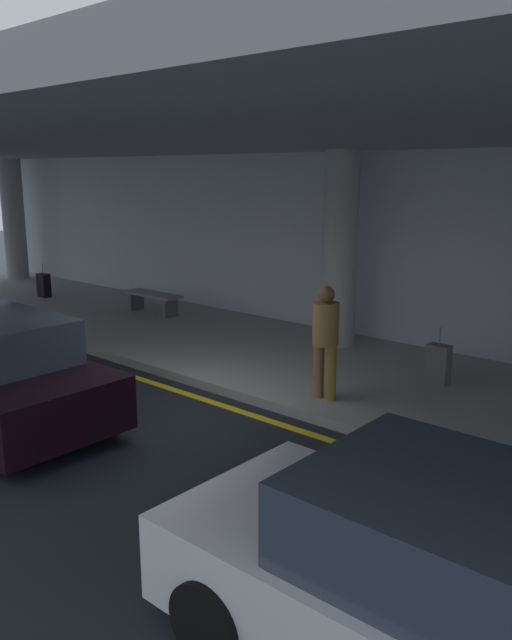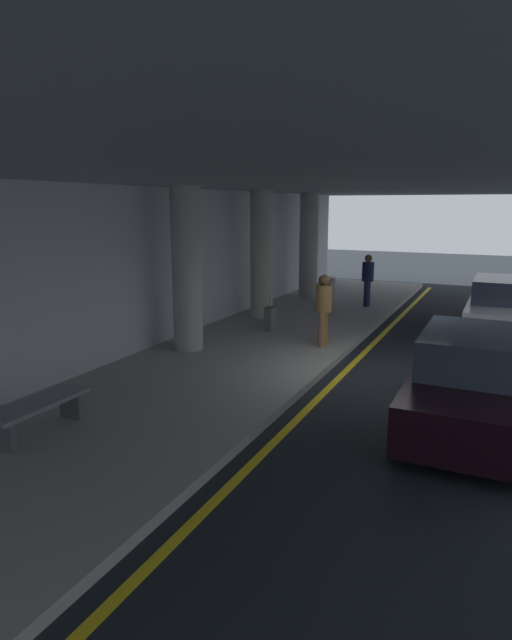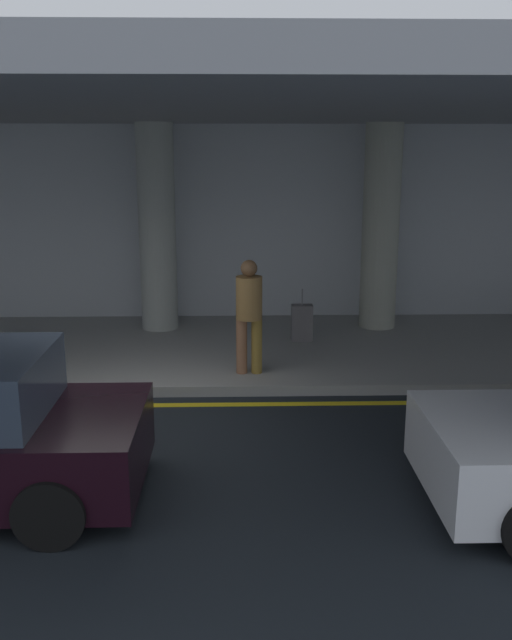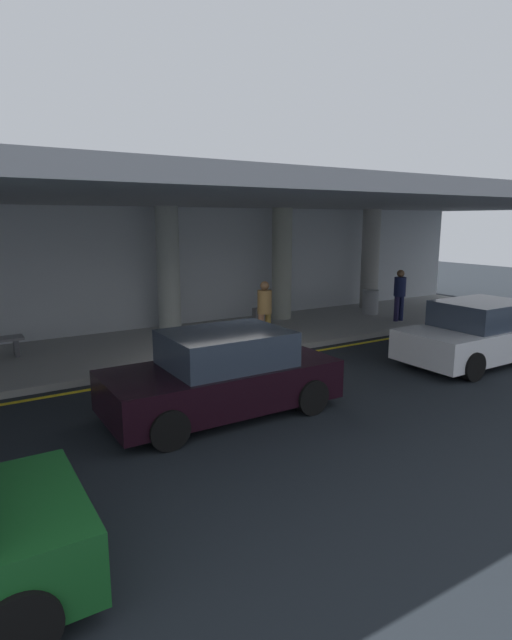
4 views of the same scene
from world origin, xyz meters
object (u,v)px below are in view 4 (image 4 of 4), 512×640
object	(u,v)px
suitcase_upright_secondary	(259,318)
trash_bin_steel	(370,302)
support_column_left_mid	(168,270)
car_black	(223,375)
support_column_right_mid	(370,259)
car_white	(478,334)
traveler_with_luggage	(265,308)
person_waiting_for_ride	(400,292)
support_column_center	(282,264)

from	to	relation	value
suitcase_upright_secondary	trash_bin_steel	size ratio (longest dim) A/B	1.06
support_column_left_mid	car_black	size ratio (longest dim) A/B	0.89
support_column_right_mid	car_black	distance (m)	11.43
car_white	traveler_with_luggage	distance (m)	5.32
suitcase_upright_secondary	trash_bin_steel	xyz separation A→B (m)	(4.60, -0.06, 0.11)
car_white	traveler_with_luggage	bearing A→B (deg)	136.82
support_column_left_mid	traveler_with_luggage	xyz separation A→B (m)	(1.59, -2.70, -0.86)
person_waiting_for_ride	trash_bin_steel	world-z (taller)	person_waiting_for_ride
car_black	traveler_with_luggage	size ratio (longest dim) A/B	2.44
support_column_left_mid	person_waiting_for_ride	bearing A→B (deg)	-18.91
support_column_center	suitcase_upright_secondary	bearing A→B (deg)	-147.67
support_column_center	person_waiting_for_ride	size ratio (longest dim) A/B	2.17
support_column_right_mid	car_white	size ratio (longest dim) A/B	0.89
car_white	person_waiting_for_ride	bearing A→B (deg)	69.79
traveler_with_luggage	car_white	bearing A→B (deg)	112.47
traveler_with_luggage	trash_bin_steel	size ratio (longest dim) A/B	1.98
trash_bin_steel	car_white	bearing A→B (deg)	-108.43
suitcase_upright_secondary	trash_bin_steel	distance (m)	4.60
support_column_left_mid	person_waiting_for_ride	distance (m)	7.47
traveler_with_luggage	support_column_center	bearing A→B (deg)	-153.47
car_black	suitcase_upright_secondary	distance (m)	6.63
car_black	support_column_center	bearing A→B (deg)	-132.85
support_column_right_mid	car_white	xyz separation A→B (m)	(-2.72, -6.50, -1.26)
support_column_center	person_waiting_for_ride	xyz separation A→B (m)	(3.02, -2.40, -0.86)
car_white	suitcase_upright_secondary	bearing A→B (deg)	119.06
car_white	suitcase_upright_secondary	distance (m)	6.22
car_black	car_white	size ratio (longest dim) A/B	1.00
person_waiting_for_ride	car_white	bearing A→B (deg)	147.07
support_column_center	car_black	xyz separation A→B (m)	(-5.53, -6.18, -1.26)
traveler_with_luggage	trash_bin_steel	distance (m)	5.81
support_column_left_mid	support_column_right_mid	size ratio (longest dim) A/B	1.00
support_column_right_mid	suitcase_upright_secondary	bearing A→B (deg)	-170.31
support_column_left_mid	suitcase_upright_secondary	xyz separation A→B (m)	(2.52, -0.94, -1.51)
support_column_right_mid	car_black	bearing A→B (deg)	-147.05
car_black	suitcase_upright_secondary	world-z (taller)	car_black
car_black	trash_bin_steel	bearing A→B (deg)	-150.08
support_column_center	traveler_with_luggage	world-z (taller)	support_column_center
car_white	trash_bin_steel	xyz separation A→B (m)	(1.84, 5.51, -0.14)
person_waiting_for_ride	trash_bin_steel	bearing A→B (deg)	-14.28
traveler_with_luggage	trash_bin_steel	bearing A→B (deg)	175.45
car_white	person_waiting_for_ride	world-z (taller)	person_waiting_for_ride
person_waiting_for_ride	suitcase_upright_secondary	size ratio (longest dim) A/B	1.87
traveler_with_luggage	person_waiting_for_ride	size ratio (longest dim) A/B	1.00
support_column_left_mid	trash_bin_steel	distance (m)	7.32
support_column_right_mid	person_waiting_for_ride	distance (m)	2.74
car_white	support_column_center	bearing A→B (deg)	103.84
support_column_center	car_black	world-z (taller)	support_column_center
support_column_center	trash_bin_steel	size ratio (longest dim) A/B	4.29
support_column_center	car_black	distance (m)	8.39
person_waiting_for_ride	trash_bin_steel	distance (m)	1.51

